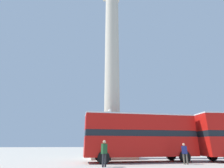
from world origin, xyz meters
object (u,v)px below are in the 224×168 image
at_px(pedestrian_by_plinth, 185,153).
at_px(monument_column, 112,79).
at_px(bus_b, 140,135).
at_px(street_lamp, 110,132).
at_px(pedestrian_near_lamp, 104,151).
at_px(equestrian_statue, 168,142).

bearing_deg(pedestrian_by_plinth, monument_column, 152.18).
bearing_deg(pedestrian_by_plinth, bus_b, 168.92).
relative_size(monument_column, pedestrian_by_plinth, 16.29).
bearing_deg(pedestrian_by_plinth, street_lamp, 171.71).
height_order(monument_column, bus_b, monument_column).
distance_m(bus_b, pedestrian_near_lamp, 5.16).
xyz_separation_m(equestrian_statue, pedestrian_by_plinth, (-4.81, -13.11, -0.97)).
relative_size(bus_b, pedestrian_near_lamp, 5.81).
relative_size(bus_b, equestrian_statue, 1.68).
relative_size(monument_column, bus_b, 2.50).
relative_size(pedestrian_near_lamp, pedestrian_by_plinth, 1.12).
bearing_deg(street_lamp, pedestrian_by_plinth, -37.17).
xyz_separation_m(equestrian_statue, street_lamp, (-10.48, -8.82, 0.89)).
bearing_deg(monument_column, street_lamp, -102.67).
xyz_separation_m(monument_column, equestrian_statue, (9.75, 5.59, -8.07)).
distance_m(equestrian_statue, pedestrian_near_lamp, 18.09).
distance_m(monument_column, pedestrian_near_lamp, 12.30).
height_order(bus_b, pedestrian_by_plinth, bus_b).
relative_size(monument_column, pedestrian_near_lamp, 14.51).
bearing_deg(monument_column, equestrian_statue, 29.82).
height_order(bus_b, equestrian_statue, equestrian_statue).
distance_m(monument_column, equestrian_statue, 13.84).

